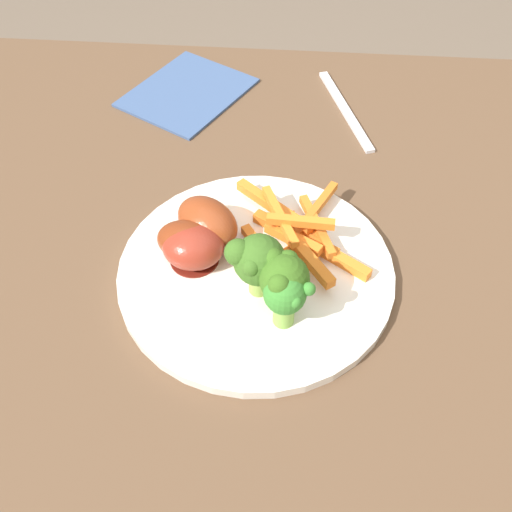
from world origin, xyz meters
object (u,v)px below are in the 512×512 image
at_px(chicken_drumstick_far, 210,224).
at_px(chicken_drumstick_extra, 197,247).
at_px(broccoli_floret_middle, 284,277).
at_px(broccoli_floret_front, 285,294).
at_px(fork, 345,110).
at_px(dinner_plate, 256,272).
at_px(broccoli_floret_back, 256,261).
at_px(dining_table, 302,302).
at_px(chicken_drumstick_near, 195,243).
at_px(carrot_fries_pile, 296,235).

xyz_separation_m(chicken_drumstick_far, chicken_drumstick_extra, (0.01, 0.03, -0.00)).
relative_size(broccoli_floret_middle, chicken_drumstick_extra, 0.63).
distance_m(broccoli_floret_front, fork, 0.38).
height_order(dinner_plate, broccoli_floret_back, broccoli_floret_back).
distance_m(broccoli_floret_back, fork, 0.35).
height_order(broccoli_floret_middle, fork, broccoli_floret_middle).
xyz_separation_m(dining_table, chicken_drumstick_far, (0.11, 0.00, 0.13)).
xyz_separation_m(dining_table, broccoli_floret_front, (0.02, 0.11, 0.15)).
bearing_deg(dinner_plate, broccoli_floret_front, 116.99).
height_order(chicken_drumstick_extra, fork, chicken_drumstick_extra).
relative_size(broccoli_floret_back, chicken_drumstick_near, 0.57).
bearing_deg(broccoli_floret_middle, chicken_drumstick_near, -32.30).
bearing_deg(fork, broccoli_floret_front, -30.07).
height_order(chicken_drumstick_far, chicken_drumstick_extra, chicken_drumstick_far).
distance_m(chicken_drumstick_far, chicken_drumstick_extra, 0.03).
xyz_separation_m(carrot_fries_pile, chicken_drumstick_extra, (0.10, 0.03, 0.01)).
height_order(broccoli_floret_middle, chicken_drumstick_near, broccoli_floret_middle).
xyz_separation_m(carrot_fries_pile, chicken_drumstick_far, (0.09, 0.00, 0.01)).
bearing_deg(broccoli_floret_front, dinner_plate, -63.01).
relative_size(broccoli_floret_front, chicken_drumstick_far, 0.56).
relative_size(broccoli_floret_front, broccoli_floret_back, 0.89).
height_order(broccoli_floret_back, chicken_drumstick_far, broccoli_floret_back).
bearing_deg(chicken_drumstick_far, fork, -120.10).
bearing_deg(chicken_drumstick_extra, carrot_fries_pile, -162.66).
height_order(dining_table, chicken_drumstick_near, chicken_drumstick_near).
bearing_deg(carrot_fries_pile, broccoli_floret_back, 60.41).
distance_m(dinner_plate, chicken_drumstick_near, 0.07).
relative_size(dining_table, broccoli_floret_front, 18.17).
bearing_deg(broccoli_floret_front, chicken_drumstick_far, -50.00).
xyz_separation_m(broccoli_floret_front, chicken_drumstick_near, (0.10, -0.08, -0.02)).
xyz_separation_m(dining_table, carrot_fries_pile, (0.01, 0.00, 0.12)).
relative_size(dining_table, dinner_plate, 4.03).
bearing_deg(chicken_drumstick_extra, broccoli_floret_middle, 149.10).
bearing_deg(carrot_fries_pile, chicken_drumstick_near, 14.40).
distance_m(dining_table, fork, 0.29).
relative_size(dining_table, broccoli_floret_back, 16.25).
xyz_separation_m(broccoli_floret_middle, fork, (-0.07, -0.36, -0.06)).
xyz_separation_m(carrot_fries_pile, chicken_drumstick_near, (0.11, 0.03, 0.01)).
relative_size(broccoli_floret_middle, chicken_drumstick_far, 0.62).
bearing_deg(carrot_fries_pile, dining_table, -173.27).
bearing_deg(chicken_drumstick_extra, broccoli_floret_back, 151.11).
distance_m(dinner_plate, carrot_fries_pile, 0.06).
xyz_separation_m(broccoli_floret_front, chicken_drumstick_far, (0.09, -0.10, -0.02)).
bearing_deg(fork, broccoli_floret_back, -36.03).
height_order(chicken_drumstick_near, fork, chicken_drumstick_near).
bearing_deg(chicken_drumstick_near, dinner_plate, 169.59).
bearing_deg(broccoli_floret_back, chicken_drumstick_near, -31.03).
distance_m(dining_table, carrot_fries_pile, 0.12).
bearing_deg(dining_table, chicken_drumstick_far, 1.52).
bearing_deg(broccoli_floret_middle, fork, -101.34).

